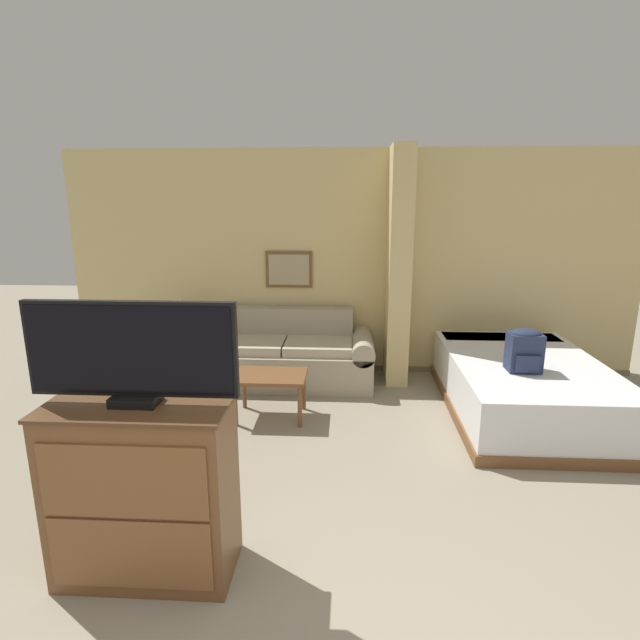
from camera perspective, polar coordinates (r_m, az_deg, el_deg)
wall_back at (r=5.93m, az=3.49°, el=6.41°), size 6.66×0.16×2.60m
wall_partition_pillar at (r=5.62m, az=8.97°, el=5.92°), size 0.24×0.56×2.60m
couch at (r=5.72m, az=-3.91°, el=-4.11°), size 1.99×0.84×0.80m
coffee_table at (r=4.78m, az=-5.69°, el=-6.85°), size 0.68×0.48×0.43m
side_table at (r=5.94m, az=-15.41°, el=-2.37°), size 0.42×0.42×0.55m
table_lamp at (r=5.85m, az=-15.65°, el=1.16°), size 0.37×0.37×0.41m
tv_dresser at (r=3.03m, az=-19.44°, el=-17.86°), size 0.97×0.47×1.01m
tv at (r=2.71m, az=-20.75°, el=-3.52°), size 1.09×0.16×0.55m
bed at (r=5.30m, az=22.18°, el=-6.93°), size 1.42×2.19×0.53m
backpack at (r=4.83m, az=22.34°, el=-3.13°), size 0.29×0.25×0.39m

